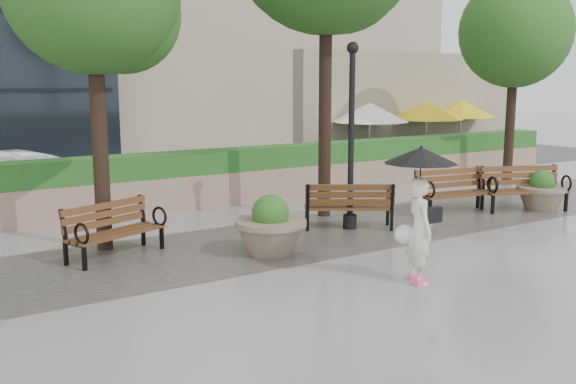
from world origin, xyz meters
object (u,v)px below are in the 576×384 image
bench_1 (116,241)px  bench_3 (455,200)px  bench_2 (348,215)px  bench_4 (524,198)px  planter_left (271,231)px  car_right (34,176)px  pedestrian (420,201)px  lamppost (351,149)px  planter_right (541,194)px

bench_1 → bench_3: size_ratio=0.96×
bench_2 → bench_4: size_ratio=0.92×
bench_4 → planter_left: size_ratio=1.62×
car_right → pedestrian: pedestrian is taller
bench_1 → lamppost: 4.96m
bench_2 → bench_3: (3.03, -0.09, 0.01)m
planter_right → lamppost: size_ratio=0.30×
lamppost → pedestrian: lamppost is taller
bench_2 → planter_right: 5.15m
bench_2 → bench_1: bearing=26.7°
bench_2 → car_right: car_right is taller
planter_right → planter_left: bearing=179.4°
lamppost → planter_right: bearing=-9.6°
planter_left → bench_4: bearing=0.5°
planter_left → car_right: (-2.41, 7.49, 0.23)m
planter_left → car_right: 7.87m
lamppost → pedestrian: bearing=-111.6°
planter_left → bench_3: bearing=7.8°
bench_2 → pedestrian: pedestrian is taller
bench_1 → pedestrian: pedestrian is taller
bench_2 → planter_right: bench_2 is taller
car_right → pedestrian: bearing=-172.9°
pedestrian → car_right: bearing=40.1°
bench_4 → planter_right: size_ratio=1.80×
planter_left → lamppost: 2.80m
planter_left → lamppost: lamppost is taller
bench_3 → pedestrian: (-4.34, -3.28, 0.95)m
bench_1 → pedestrian: 5.21m
bench_2 → planter_right: (5.07, -0.90, 0.09)m
bench_3 → car_right: bearing=148.3°
bench_3 → lamppost: 3.32m
lamppost → bench_4: bearing=-8.9°
bench_4 → lamppost: lamppost is taller
bench_4 → car_right: size_ratio=0.53×
planter_right → car_right: bearing=142.5°
bench_1 → bench_2: bench_2 is taller
bench_2 → planter_left: (-2.38, -0.82, 0.13)m
bench_1 → bench_4: bench_4 is taller
bench_3 → car_right: 10.34m
pedestrian → bench_3: bearing=-32.0°
lamppost → planter_left: bearing=-161.8°
planter_left → lamppost: (2.38, 0.79, 1.24)m
bench_1 → planter_right: 9.90m
bench_3 → planter_left: bearing=-163.1°
bench_3 → car_right: (-7.82, 6.75, 0.35)m
bench_4 → bench_2: bearing=-165.8°
planter_right → pedestrian: pedestrian is taller
bench_4 → car_right: bearing=165.3°
pedestrian → planter_right: bearing=-48.0°
bench_4 → planter_left: (-6.99, -0.07, 0.11)m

